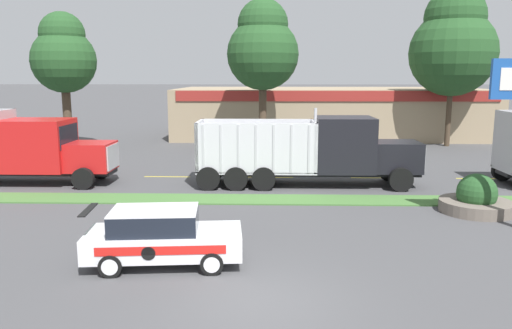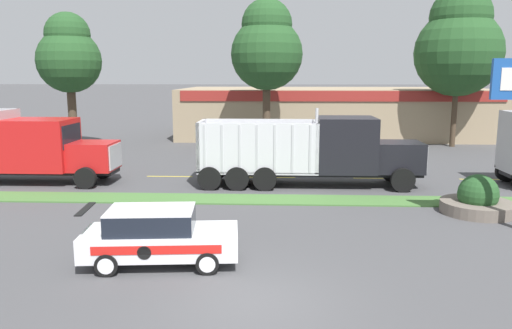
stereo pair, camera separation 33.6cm
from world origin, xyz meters
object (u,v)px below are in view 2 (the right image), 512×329
at_px(dump_truck_mid, 328,152).
at_px(stone_planter, 478,201).
at_px(dump_truck_trail, 20,149).
at_px(rally_car, 158,236).

height_order(dump_truck_mid, stone_planter, dump_truck_mid).
height_order(dump_truck_mid, dump_truck_trail, dump_truck_mid).
height_order(rally_car, stone_planter, rally_car).
xyz_separation_m(dump_truck_trail, rally_car, (9.36, -10.44, -0.85)).
bearing_deg(dump_truck_mid, stone_planter, -41.34).
xyz_separation_m(dump_truck_mid, dump_truck_trail, (-15.08, 0.02, 0.04)).
relative_size(dump_truck_mid, dump_truck_trail, 0.92).
bearing_deg(dump_truck_trail, stone_planter, -12.92).
bearing_deg(rally_car, dump_truck_mid, 61.23).
distance_m(dump_truck_trail, rally_car, 14.05).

